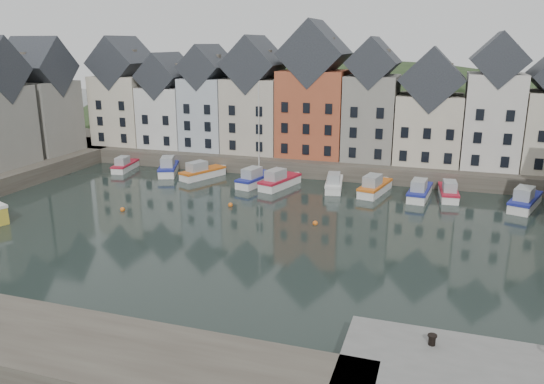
% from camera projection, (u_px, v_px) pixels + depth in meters
% --- Properties ---
extents(ground, '(260.00, 260.00, 0.00)m').
position_uv_depth(ground, '(238.00, 235.00, 47.91)').
color(ground, black).
rests_on(ground, ground).
extents(far_quay, '(90.00, 16.00, 2.00)m').
position_uv_depth(far_quay, '(316.00, 158.00, 75.09)').
color(far_quay, '#433C34').
rests_on(far_quay, ground).
extents(hillside, '(153.60, 70.40, 64.00)m').
position_uv_depth(hillside, '(345.00, 226.00, 104.02)').
color(hillside, '#1E3018').
rests_on(hillside, ground).
extents(far_terrace, '(72.37, 8.16, 17.78)m').
position_uv_depth(far_terrace, '(337.00, 105.00, 70.16)').
color(far_terrace, beige).
rests_on(far_terrace, far_quay).
extents(left_terrace, '(7.65, 17.00, 15.69)m').
position_uv_depth(left_terrace, '(17.00, 106.00, 68.62)').
color(left_terrace, gray).
rests_on(left_terrace, left_quay).
extents(mooring_buoys, '(20.50, 5.50, 0.50)m').
position_uv_depth(mooring_buoys, '(220.00, 212.00, 53.95)').
color(mooring_buoys, '#CF6018').
rests_on(mooring_buoys, ground).
extents(boat_a, '(2.70, 5.92, 2.19)m').
position_uv_depth(boat_a, '(125.00, 166.00, 72.21)').
color(boat_a, silver).
rests_on(boat_a, ground).
extents(boat_b, '(4.50, 7.16, 2.63)m').
position_uv_depth(boat_b, '(169.00, 168.00, 70.43)').
color(boat_b, silver).
rests_on(boat_b, ground).
extents(boat_c, '(4.37, 6.70, 2.47)m').
position_uv_depth(boat_c, '(202.00, 172.00, 68.06)').
color(boat_c, silver).
rests_on(boat_c, ground).
extents(boat_d, '(3.46, 6.83, 12.51)m').
position_uv_depth(boat_d, '(255.00, 178.00, 64.70)').
color(boat_d, silver).
rests_on(boat_d, ground).
extents(boat_e, '(3.82, 6.98, 2.56)m').
position_uv_depth(boat_e, '(279.00, 181.00, 63.62)').
color(boat_e, silver).
rests_on(boat_e, ground).
extents(boat_f, '(2.79, 6.29, 2.33)m').
position_uv_depth(boat_f, '(334.00, 184.00, 62.71)').
color(boat_f, silver).
rests_on(boat_f, ground).
extents(boat_g, '(3.39, 6.97, 2.57)m').
position_uv_depth(boat_g, '(374.00, 187.00, 60.94)').
color(boat_g, silver).
rests_on(boat_g, ground).
extents(boat_h, '(2.61, 6.64, 2.49)m').
position_uv_depth(boat_h, '(419.00, 192.00, 59.26)').
color(boat_h, silver).
rests_on(boat_h, ground).
extents(boat_i, '(2.41, 6.21, 2.33)m').
position_uv_depth(boat_i, '(448.00, 192.00, 59.23)').
color(boat_i, silver).
rests_on(boat_i, ground).
extents(boat_j, '(4.22, 7.23, 2.65)m').
position_uv_depth(boat_j, '(525.00, 201.00, 55.58)').
color(boat_j, silver).
rests_on(boat_j, ground).
extents(mooring_bollard, '(0.48, 0.48, 0.56)m').
position_uv_depth(mooring_bollard, '(432.00, 339.00, 26.82)').
color(mooring_bollard, black).
rests_on(mooring_bollard, near_quay).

